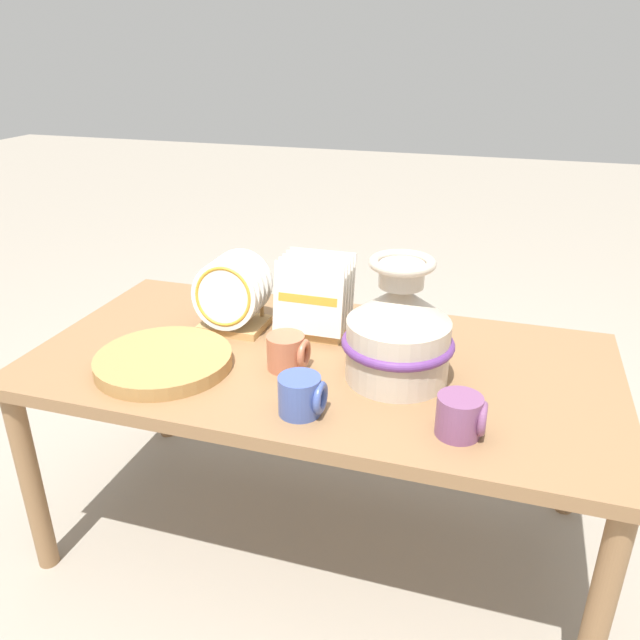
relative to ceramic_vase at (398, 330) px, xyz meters
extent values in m
plane|color=gray|center=(-0.21, 0.04, -0.73)|extent=(14.00, 14.00, 0.00)
cube|color=olive|center=(-0.21, 0.04, -0.15)|extent=(1.52, 0.77, 0.03)
cylinder|color=olive|center=(-0.92, -0.29, -0.45)|extent=(0.06, 0.06, 0.57)
cylinder|color=olive|center=(0.50, -0.29, -0.45)|extent=(0.06, 0.06, 0.57)
cylinder|color=olive|center=(-0.92, 0.38, -0.45)|extent=(0.06, 0.06, 0.57)
cylinder|color=olive|center=(0.50, 0.38, -0.45)|extent=(0.06, 0.06, 0.57)
cylinder|color=beige|center=(0.00, 0.00, -0.05)|extent=(0.25, 0.25, 0.16)
cone|color=beige|center=(0.00, 0.00, 0.07)|extent=(0.25, 0.25, 0.09)
cylinder|color=beige|center=(0.00, 0.00, 0.14)|extent=(0.11, 0.11, 0.06)
torus|color=beige|center=(0.00, 0.00, 0.17)|extent=(0.16, 0.16, 0.02)
torus|color=#60337A|center=(0.00, 0.00, -0.03)|extent=(0.28, 0.28, 0.02)
cube|color=tan|center=(-0.50, 0.15, -0.12)|extent=(0.18, 0.14, 0.02)
cylinder|color=tan|center=(-0.57, 0.21, -0.07)|extent=(0.01, 0.01, 0.08)
cylinder|color=tan|center=(-0.44, 0.21, -0.07)|extent=(0.01, 0.01, 0.08)
cylinder|color=white|center=(-0.50, 0.09, -0.01)|extent=(0.19, 0.04, 0.19)
torus|color=gold|center=(-0.50, 0.09, -0.01)|extent=(0.17, 0.04, 0.17)
cylinder|color=white|center=(-0.50, 0.12, -0.01)|extent=(0.19, 0.04, 0.19)
cylinder|color=white|center=(-0.50, 0.15, -0.01)|extent=(0.19, 0.04, 0.19)
cylinder|color=white|center=(-0.50, 0.18, -0.01)|extent=(0.19, 0.04, 0.19)
cylinder|color=white|center=(-0.50, 0.21, -0.01)|extent=(0.19, 0.04, 0.19)
cube|color=tan|center=(-0.27, 0.20, -0.12)|extent=(0.18, 0.14, 0.02)
cylinder|color=tan|center=(-0.34, 0.25, -0.07)|extent=(0.01, 0.01, 0.08)
cylinder|color=tan|center=(-0.21, 0.25, -0.07)|extent=(0.01, 0.01, 0.08)
cube|color=white|center=(-0.27, 0.13, -0.01)|extent=(0.20, 0.04, 0.20)
cube|color=white|center=(-0.27, 0.17, -0.01)|extent=(0.20, 0.04, 0.20)
cube|color=white|center=(-0.27, 0.20, -0.01)|extent=(0.20, 0.04, 0.20)
cube|color=white|center=(-0.27, 0.23, -0.01)|extent=(0.20, 0.04, 0.20)
cube|color=white|center=(-0.27, 0.26, -0.01)|extent=(0.20, 0.04, 0.20)
cube|color=gold|center=(-0.27, 0.13, -0.01)|extent=(0.17, 0.01, 0.02)
cylinder|color=#AD7F47|center=(-0.58, -0.12, -0.13)|extent=(0.35, 0.35, 0.01)
cylinder|color=#AD7F47|center=(-0.58, -0.12, -0.12)|extent=(0.35, 0.35, 0.01)
cylinder|color=#AD7F47|center=(-0.58, -0.12, -0.11)|extent=(0.35, 0.35, 0.01)
cylinder|color=#AD7F47|center=(-0.58, -0.12, -0.10)|extent=(0.35, 0.35, 0.01)
cylinder|color=#42569E|center=(-0.18, -0.22, -0.08)|extent=(0.10, 0.10, 0.09)
torus|color=#42569E|center=(-0.13, -0.22, -0.08)|extent=(0.02, 0.08, 0.08)
cylinder|color=#7A4770|center=(0.17, -0.20, -0.08)|extent=(0.10, 0.10, 0.09)
torus|color=#7A4770|center=(0.22, -0.20, -0.08)|extent=(0.02, 0.08, 0.08)
cylinder|color=#B76647|center=(-0.28, -0.03, -0.08)|extent=(0.10, 0.10, 0.09)
torus|color=#B76647|center=(-0.23, -0.03, -0.08)|extent=(0.02, 0.08, 0.08)
camera|label=1|loc=(0.22, -1.35, 0.64)|focal=35.00mm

